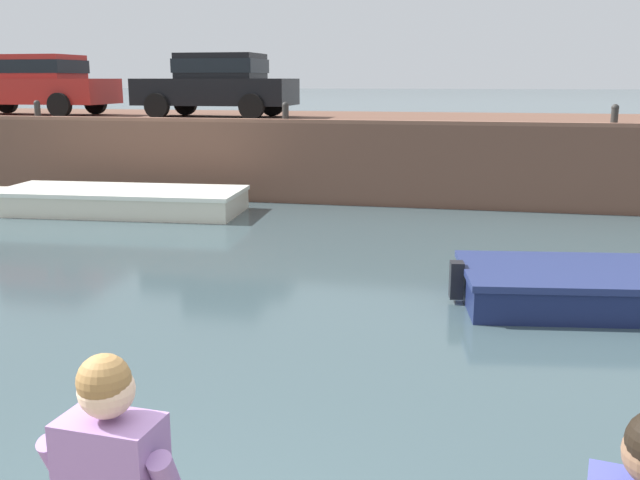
# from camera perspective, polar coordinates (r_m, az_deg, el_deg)

# --- Properties ---
(ground_plane) EXTENTS (400.00, 400.00, 0.00)m
(ground_plane) POSITION_cam_1_polar(r_m,az_deg,el_deg) (9.28, 1.79, -4.01)
(ground_plane) COLOR #3D5156
(far_quay_wall) EXTENTS (60.00, 6.00, 1.75)m
(far_quay_wall) POSITION_cam_1_polar(r_m,az_deg,el_deg) (18.19, 7.07, 6.97)
(far_quay_wall) COLOR brown
(far_quay_wall) RESTS_ON ground
(far_wall_coping) EXTENTS (60.00, 0.24, 0.08)m
(far_wall_coping) POSITION_cam_1_polar(r_m,az_deg,el_deg) (15.25, 6.18, 9.34)
(far_wall_coping) COLOR brown
(far_wall_coping) RESTS_ON far_quay_wall
(boat_moored_west_cream) EXTENTS (5.98, 2.15, 0.49)m
(boat_moored_west_cream) POSITION_cam_1_polar(r_m,az_deg,el_deg) (15.25, -16.44, 3.05)
(boat_moored_west_cream) COLOR silver
(boat_moored_west_cream) RESTS_ON ground
(car_leftmost_red) EXTENTS (4.41, 1.94, 1.54)m
(car_leftmost_red) POSITION_cam_1_polar(r_m,az_deg,el_deg) (20.49, -22.05, 11.62)
(car_leftmost_red) COLOR #B2231E
(car_leftmost_red) RESTS_ON far_quay_wall
(car_left_inner_black) EXTENTS (3.85, 1.94, 1.54)m
(car_left_inner_black) POSITION_cam_1_polar(r_m,az_deg,el_deg) (18.17, -8.16, 12.36)
(car_left_inner_black) COLOR black
(car_left_inner_black) RESTS_ON far_quay_wall
(mooring_bollard_west) EXTENTS (0.15, 0.15, 0.45)m
(mooring_bollard_west) POSITION_cam_1_polar(r_m,az_deg,el_deg) (18.31, -21.68, 9.71)
(mooring_bollard_west) COLOR #2D2B28
(mooring_bollard_west) RESTS_ON far_quay_wall
(mooring_bollard_mid) EXTENTS (0.15, 0.15, 0.45)m
(mooring_bollard_mid) POSITION_cam_1_polar(r_m,az_deg,el_deg) (15.81, -2.78, 10.24)
(mooring_bollard_mid) COLOR #2D2B28
(mooring_bollard_mid) RESTS_ON far_quay_wall
(mooring_bollard_east) EXTENTS (0.15, 0.15, 0.45)m
(mooring_bollard_east) POSITION_cam_1_polar(r_m,az_deg,el_deg) (15.54, 22.51, 9.26)
(mooring_bollard_east) COLOR #2D2B28
(mooring_bollard_east) RESTS_ON far_quay_wall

